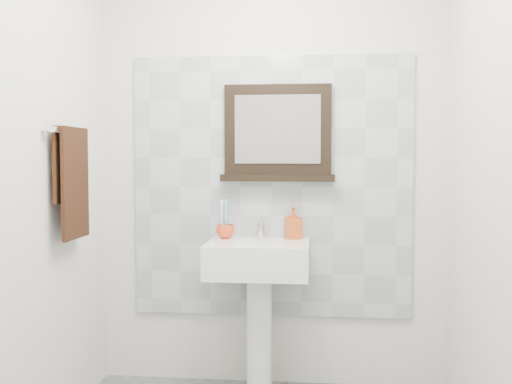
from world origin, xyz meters
The scene contains 11 objects.
back_wall centered at (0.00, 1.10, 1.25)m, with size 2.00×0.01×2.50m, color silver.
front_wall centered at (0.00, -1.10, 1.25)m, with size 2.00×0.01×2.50m, color silver.
left_wall centered at (-1.00, 0.00, 1.25)m, with size 0.01×2.20×2.50m, color silver.
splashback centered at (0.00, 1.09, 1.15)m, with size 1.60×0.02×1.50m, color #A4ADB2.
pedestal_sink centered at (-0.05, 0.87, 0.68)m, with size 0.55×0.44×0.96m.
toothbrush_cup centered at (-0.25, 0.99, 0.90)m, with size 0.10×0.10×0.08m, color red.
toothbrushes centered at (-0.26, 0.99, 0.98)m, with size 0.05×0.04×0.21m.
soap_dispenser centered at (0.13, 1.02, 0.95)m, with size 0.08×0.08×0.18m, color #B62815.
framed_mirror centered at (0.04, 1.06, 1.44)m, with size 0.65×0.11×0.55m.
towel_bar centered at (-0.95, 0.49, 1.45)m, with size 0.07×0.40×0.03m.
hand_towel centered at (-0.94, 0.49, 1.24)m, with size 0.06×0.30×0.55m.
Camera 1 is at (0.26, -2.35, 1.32)m, focal length 42.00 mm.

